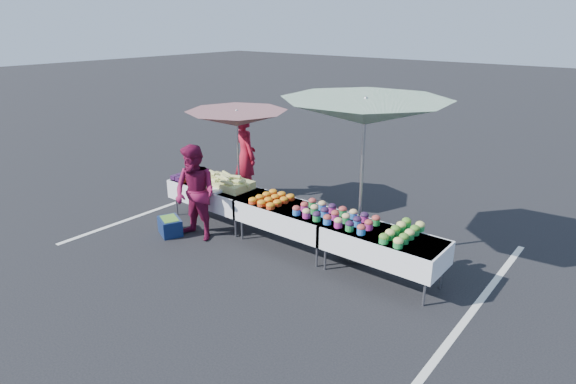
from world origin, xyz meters
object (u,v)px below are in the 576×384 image
Objects in this scene: table_center at (288,215)px; storage_bin at (170,226)px; customer at (195,193)px; umbrella_right at (365,113)px; umbrella_left at (237,119)px; vendor at (246,156)px; table_left at (215,193)px; table_right at (383,244)px.

table_center is 3.21× the size of storage_bin.
customer is 3.27m from umbrella_right.
umbrella_left is (-0.43, 1.53, 1.02)m from customer.
vendor is 1.09× the size of customer.
table_left is 3.50m from umbrella_right.
umbrella_right is at bearing 148.01° from table_right.
customer is at bearing 133.85° from vendor.
umbrella_right reaches higher than customer.
table_right is 1.00× the size of vendor.
umbrella_left is 3.57× the size of storage_bin.
umbrella_right is at bearing 7.70° from table_left.
umbrella_right reaches higher than storage_bin.
umbrella_right is (2.96, 0.40, 1.82)m from table_left.
storage_bin is at bearing -93.03° from umbrella_left.
vendor reaches higher than customer.
vendor is at bearing 148.65° from table_center.
vendor is at bearing 163.87° from umbrella_right.
table_center is 1.09× the size of customer.
umbrella_left is at bearing 168.12° from table_right.
umbrella_left reaches higher than vendor.
umbrella_right is at bearing 47.17° from storage_bin.
umbrella_right is (1.16, 0.40, 1.82)m from table_center.
table_center is 0.90× the size of umbrella_left.
customer is at bearing -67.01° from table_left.
customer reaches higher than table_left.
table_left is 1.51m from umbrella_left.
umbrella_right is (-0.64, 0.40, 1.82)m from table_right.
table_center is 2.43m from umbrella_left.
vendor is (-4.10, 1.40, 0.35)m from table_right.
table_right is 3.38m from customer.
vendor is 2.30m from customer.
table_left is 1.00× the size of vendor.
storage_bin is (-0.20, -0.96, -0.42)m from table_left.
customer is 2.95× the size of storage_bin.
storage_bin is (0.30, -2.36, -0.77)m from vendor.
umbrella_right is at bearing -7.07° from umbrella_left.
table_center is at bearing -22.23° from umbrella_left.
table_right is at bearing -175.80° from vendor.
table_center is at bearing 180.00° from table_right.
table_left is at bearing 180.00° from table_center.
umbrella_left reaches higher than table_left.
customer is at bearing -74.38° from umbrella_left.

